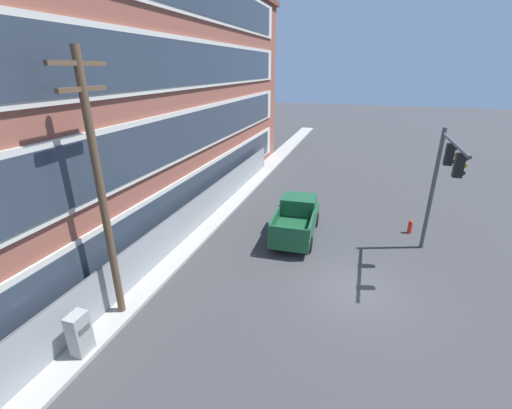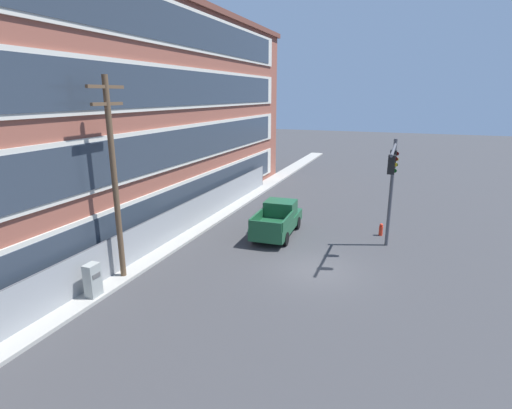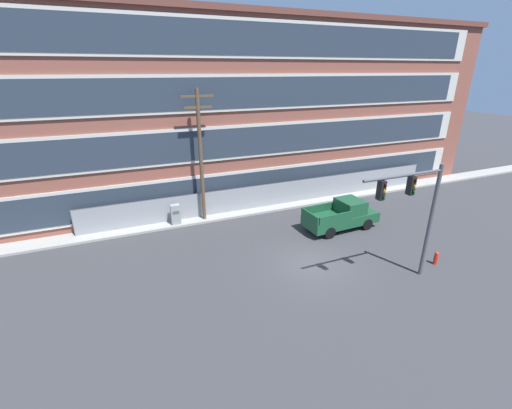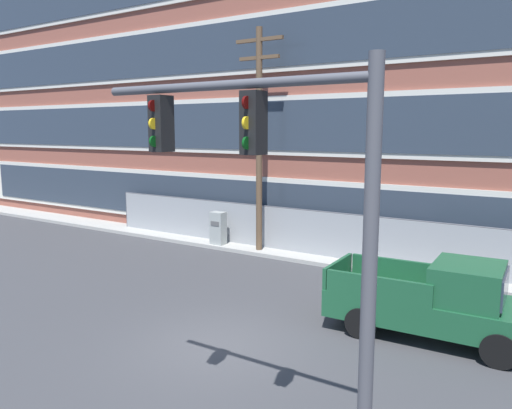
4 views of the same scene
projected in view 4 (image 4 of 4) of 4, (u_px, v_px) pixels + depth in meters
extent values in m
plane|color=#38383A|center=(217.00, 346.00, 12.16)|extent=(160.00, 160.00, 0.00)
cube|color=#9E9B93|center=(352.00, 264.00, 19.31)|extent=(80.00, 1.63, 0.16)
cube|color=brown|center=(343.00, 93.00, 23.82)|extent=(50.73, 8.21, 13.90)
cube|color=beige|center=(301.00, 209.00, 21.11)|extent=(46.68, 0.10, 2.50)
cube|color=#2D3844|center=(300.00, 209.00, 21.06)|extent=(44.65, 0.06, 2.09)
cube|color=beige|center=(302.00, 126.00, 20.60)|extent=(46.68, 0.10, 2.50)
cube|color=#2D3844|center=(301.00, 126.00, 20.55)|extent=(44.65, 0.06, 2.09)
cube|color=beige|center=(303.00, 38.00, 20.08)|extent=(46.68, 0.10, 2.50)
cube|color=#2D3844|center=(302.00, 38.00, 20.03)|extent=(44.65, 0.06, 2.09)
cube|color=gray|center=(408.00, 246.00, 18.26)|extent=(29.51, 0.04, 1.97)
cylinder|color=#4C4C51|center=(127.00, 211.00, 26.19)|extent=(0.06, 0.06, 1.97)
cylinder|color=#4C4C51|center=(409.00, 220.00, 18.12)|extent=(29.51, 0.05, 0.05)
cylinder|color=#4C4C51|center=(369.00, 296.00, 6.47)|extent=(0.20, 0.20, 6.16)
cylinder|color=#4C4C51|center=(223.00, 85.00, 7.30)|extent=(4.64, 0.14, 0.14)
cube|color=black|center=(254.00, 123.00, 7.09)|extent=(0.28, 0.32, 0.90)
cylinder|color=#4B0807|center=(246.00, 102.00, 6.90)|extent=(0.04, 0.18, 0.18)
cylinder|color=gold|center=(246.00, 123.00, 6.95)|extent=(0.04, 0.18, 0.18)
cylinder|color=#0A4011|center=(247.00, 143.00, 6.99)|extent=(0.04, 0.18, 0.18)
cube|color=black|center=(161.00, 124.00, 8.05)|extent=(0.28, 0.32, 0.90)
cylinder|color=#4B0807|center=(153.00, 106.00, 7.86)|extent=(0.04, 0.18, 0.18)
cylinder|color=gold|center=(153.00, 124.00, 7.90)|extent=(0.04, 0.18, 0.18)
cylinder|color=#0A4011|center=(154.00, 141.00, 7.95)|extent=(0.04, 0.18, 0.18)
cube|color=#194C2D|center=(434.00, 309.00, 12.52)|extent=(5.33, 2.24, 0.70)
cube|color=#194C2D|center=(468.00, 283.00, 12.03)|extent=(1.65, 1.92, 0.92)
cube|color=#283342|center=(505.00, 288.00, 11.62)|extent=(0.13, 1.66, 0.69)
cube|color=#194C2D|center=(398.00, 269.00, 13.83)|extent=(2.63, 0.23, 0.56)
cube|color=#194C2D|center=(378.00, 288.00, 12.21)|extent=(2.63, 0.23, 0.56)
cube|color=#194C2D|center=(338.00, 270.00, 13.73)|extent=(0.18, 1.95, 0.56)
cylinder|color=black|center=(506.00, 323.00, 12.57)|extent=(0.81, 0.29, 0.80)
cylinder|color=black|center=(499.00, 350.00, 10.99)|extent=(0.81, 0.29, 0.80)
cylinder|color=black|center=(383.00, 301.00, 14.16)|extent=(0.81, 0.29, 0.80)
cylinder|color=black|center=(361.00, 323.00, 12.57)|extent=(0.81, 0.29, 0.80)
cylinder|color=brown|center=(259.00, 144.00, 20.59)|extent=(0.26, 0.26, 9.29)
cube|color=brown|center=(259.00, 40.00, 19.97)|extent=(2.19, 0.14, 0.14)
cube|color=brown|center=(259.00, 58.00, 20.08)|extent=(1.86, 0.14, 0.14)
cube|color=#939993|center=(218.00, 230.00, 22.18)|extent=(0.63, 0.46, 1.61)
cube|color=#515151|center=(215.00, 224.00, 21.93)|extent=(0.44, 0.02, 0.20)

